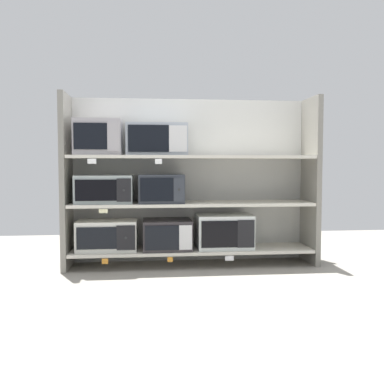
{
  "coord_description": "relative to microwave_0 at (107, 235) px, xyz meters",
  "views": [
    {
      "loc": [
        -0.43,
        -4.22,
        0.99
      ],
      "look_at": [
        0.0,
        0.0,
        0.72
      ],
      "focal_mm": 40.77,
      "sensor_mm": 36.0,
      "label": 1
    }
  ],
  "objects": [
    {
      "name": "microwave_2",
      "position": [
        1.14,
        -0.0,
        0.02
      ],
      "size": [
        0.54,
        0.38,
        0.33
      ],
      "color": "silver",
      "rests_on": "shelf_0"
    },
    {
      "name": "price_tag_5",
      "position": [
        0.49,
        -0.23,
        0.71
      ],
      "size": [
        0.06,
        0.0,
        0.05
      ],
      "primitive_type": "cube",
      "color": "white"
    },
    {
      "name": "microwave_6",
      "position": [
        0.48,
        -0.0,
        0.92
      ],
      "size": [
        0.58,
        0.34,
        0.3
      ],
      "color": "#98A0AA",
      "rests_on": "shelf_2"
    },
    {
      "name": "price_tag_2",
      "position": [
        1.15,
        -0.23,
        -0.2
      ],
      "size": [
        0.08,
        0.0,
        0.04
      ],
      "primitive_type": "cube",
      "color": "white"
    },
    {
      "name": "upright_left",
      "position": [
        -0.38,
        0.0,
        0.52
      ],
      "size": [
        0.05,
        0.45,
        1.65
      ],
      "primitive_type": "cube",
      "color": "gray",
      "rests_on": "ground"
    },
    {
      "name": "microwave_5",
      "position": [
        -0.07,
        0.0,
        0.94
      ],
      "size": [
        0.44,
        0.41,
        0.34
      ],
      "color": "#A19CA0",
      "rests_on": "shelf_2"
    },
    {
      "name": "upright_right",
      "position": [
        2.02,
        0.0,
        0.52
      ],
      "size": [
        0.05,
        0.45,
        1.65
      ],
      "primitive_type": "cube",
      "color": "gray",
      "rests_on": "ground"
    },
    {
      "name": "microwave_1",
      "position": [
        0.58,
        -0.0,
        0.0
      ],
      "size": [
        0.47,
        0.42,
        0.29
      ],
      "color": "#2F2B2D",
      "rests_on": "shelf_0"
    },
    {
      "name": "shelf_0",
      "position": [
        0.82,
        0.0,
        -0.16
      ],
      "size": [
        2.34,
        0.45,
        0.03
      ],
      "primitive_type": "cube",
      "color": "beige",
      "rests_on": "ground"
    },
    {
      "name": "price_tag_0",
      "position": [
        -0.0,
        -0.23,
        -0.2
      ],
      "size": [
        0.06,
        0.0,
        0.05
      ],
      "primitive_type": "cube",
      "color": "orange"
    },
    {
      "name": "microwave_0",
      "position": [
        0.0,
        0.0,
        0.0
      ],
      "size": [
        0.57,
        0.35,
        0.29
      ],
      "color": "silver",
      "rests_on": "shelf_0"
    },
    {
      "name": "ground",
      "position": [
        0.82,
        -1.0,
        -0.32
      ],
      "size": [
        6.34,
        6.0,
        0.02
      ],
      "primitive_type": "cube",
      "color": "gray"
    },
    {
      "name": "shelf_1",
      "position": [
        0.82,
        0.0,
        0.3
      ],
      "size": [
        2.34,
        0.45,
        0.03
      ],
      "primitive_type": "cube",
      "color": "beige"
    },
    {
      "name": "price_tag_3",
      "position": [
        -0.01,
        -0.23,
        0.26
      ],
      "size": [
        0.08,
        0.0,
        0.04
      ],
      "primitive_type": "cube",
      "color": "beige"
    },
    {
      "name": "microwave_3",
      "position": [
        -0.02,
        -0.0,
        0.45
      ],
      "size": [
        0.54,
        0.4,
        0.27
      ],
      "color": "#99A6A5",
      "rests_on": "shelf_1"
    },
    {
      "name": "price_tag_1",
      "position": [
        0.6,
        -0.23,
        -0.2
      ],
      "size": [
        0.05,
        0.0,
        0.04
      ],
      "primitive_type": "cube",
      "color": "orange"
    },
    {
      "name": "microwave_4",
      "position": [
        0.52,
        -0.0,
        0.45
      ],
      "size": [
        0.43,
        0.44,
        0.27
      ],
      "color": "#2D3239",
      "rests_on": "shelf_1"
    },
    {
      "name": "back_panel",
      "position": [
        0.82,
        0.25,
        0.52
      ],
      "size": [
        2.54,
        0.04,
        1.65
      ],
      "primitive_type": "cube",
      "color": "#B2B2AD",
      "rests_on": "ground"
    },
    {
      "name": "shelf_2",
      "position": [
        0.82,
        0.0,
        0.75
      ],
      "size": [
        2.34,
        0.45,
        0.03
      ],
      "primitive_type": "cube",
      "color": "beige"
    },
    {
      "name": "price_tag_4",
      "position": [
        -0.11,
        -0.23,
        0.71
      ],
      "size": [
        0.08,
        0.0,
        0.04
      ],
      "primitive_type": "cube",
      "color": "white"
    }
  ]
}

